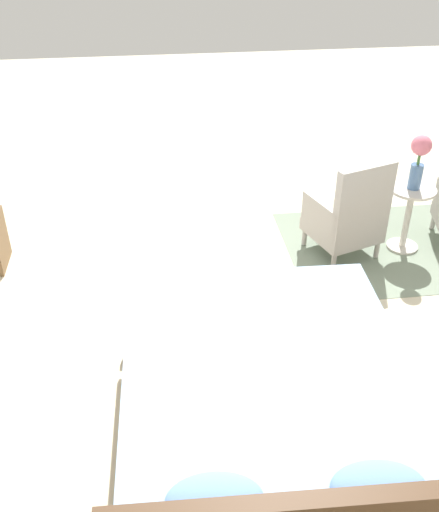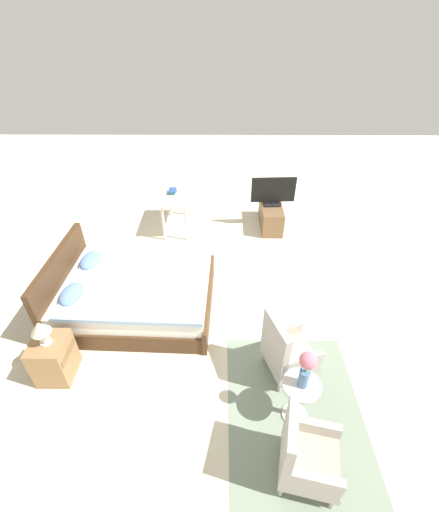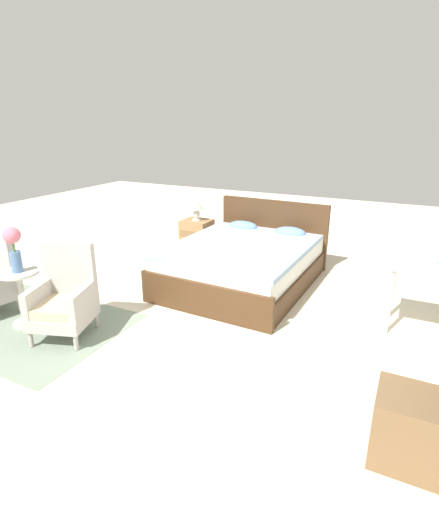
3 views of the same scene
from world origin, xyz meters
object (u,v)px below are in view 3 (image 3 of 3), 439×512
Objects in this scene: bed at (245,262)px; flower_vase at (13,245)px; side_table at (22,292)px; nightstand at (197,238)px; table_lamp at (196,207)px; armchair_by_window_right at (64,300)px.

flower_vase is (-1.66, -2.10, 0.60)m from bed.
nightstand is at bearing 79.56° from side_table.
bed reaches higher than side_table.
nightstand is at bearing 147.72° from bed.
bed is 2.68m from side_table.
flower_vase is 1.45× the size of table_lamp.
flower_vase is at bearing -175.39° from armchair_by_window_right.
table_lamp is (-1.14, 0.72, 0.51)m from bed.
armchair_by_window_right is at bearing -88.99° from table_lamp.
armchair_by_window_right is 1.93× the size of flower_vase.
armchair_by_window_right is (-1.09, -2.06, 0.09)m from bed.
armchair_by_window_right reaches higher than nightstand.
armchair_by_window_right is at bearing -88.99° from nightstand.
side_table is 1.02× the size of nightstand.
bed is at bearing 51.63° from side_table.
armchair_by_window_right reaches higher than side_table.
flower_vase is 2.93m from nightstand.
bed is at bearing -32.30° from table_lamp.
bed is 6.71× the size of table_lamp.
flower_vase is at bearing -100.44° from nightstand.
side_table is at bearing -100.44° from nightstand.
flower_vase is at bearing 153.43° from side_table.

